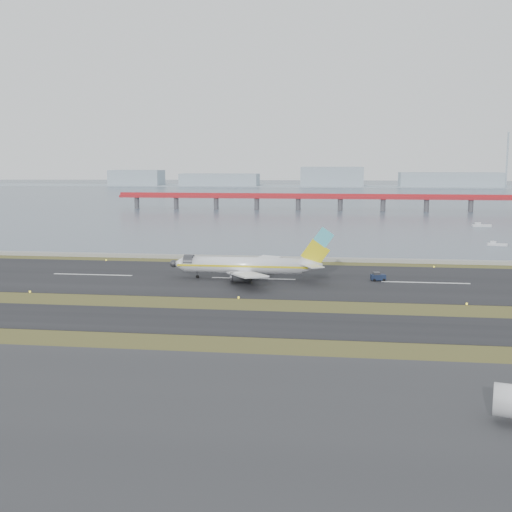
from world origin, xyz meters
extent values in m
plane|color=#324117|center=(0.00, 0.00, 0.00)|extent=(1000.00, 1000.00, 0.00)
cube|color=#2E2E31|center=(0.00, -55.00, 0.05)|extent=(1000.00, 50.00, 0.10)
cube|color=black|center=(0.00, -12.00, 0.05)|extent=(1000.00, 18.00, 0.10)
cube|color=black|center=(0.00, 30.00, 0.05)|extent=(1000.00, 45.00, 0.10)
cube|color=#989893|center=(0.00, 60.00, 0.50)|extent=(1000.00, 2.50, 1.00)
cube|color=#495969|center=(0.00, 460.00, 0.00)|extent=(1400.00, 800.00, 1.30)
cube|color=#AC1D24|center=(20.00, 250.00, 7.50)|extent=(260.00, 5.00, 1.60)
cube|color=#AC1D24|center=(20.00, 250.00, 9.00)|extent=(260.00, 0.40, 1.40)
cylinder|color=#4C4C51|center=(-76.00, 250.00, 3.00)|extent=(2.80, 2.80, 7.00)
cylinder|color=#4C4C51|center=(20.00, 250.00, 3.00)|extent=(2.80, 2.80, 7.00)
cube|color=#9BABB7|center=(0.00, 620.00, 0.00)|extent=(1400.00, 80.00, 1.00)
cube|color=#9BABB7|center=(-220.00, 620.00, 9.00)|extent=(60.00, 35.00, 18.00)
cube|color=#9BABB7|center=(-120.00, 620.00, 7.00)|extent=(90.00, 35.00, 14.00)
cube|color=#9BABB7|center=(10.00, 620.00, 11.00)|extent=(70.00, 35.00, 22.00)
cube|color=#9BABB7|center=(140.00, 620.00, 8.00)|extent=(110.00, 35.00, 16.00)
cylinder|color=#9BABB7|center=(200.00, 620.00, 30.00)|extent=(1.80, 1.80, 60.00)
cylinder|color=white|center=(-2.34, 28.72, 3.50)|extent=(28.00, 3.80, 3.80)
cone|color=white|center=(-17.94, 28.72, 3.50)|extent=(3.20, 3.80, 3.80)
cone|color=white|center=(13.86, 28.72, 3.80)|extent=(5.00, 3.80, 3.80)
cube|color=yellow|center=(-2.34, 26.80, 3.50)|extent=(31.00, 0.06, 0.45)
cube|color=yellow|center=(-2.34, 30.64, 3.50)|extent=(31.00, 0.06, 0.45)
cube|color=white|center=(-0.14, 20.22, 2.80)|extent=(11.31, 15.89, 1.66)
cube|color=white|center=(-0.14, 37.22, 2.80)|extent=(11.31, 15.89, 1.66)
cylinder|color=#333438|center=(-1.84, 22.72, 1.60)|extent=(4.20, 2.10, 2.10)
cylinder|color=#333438|center=(-1.84, 34.72, 1.60)|extent=(4.20, 2.10, 2.10)
cube|color=yellow|center=(14.66, 28.72, 6.70)|extent=(6.80, 0.35, 6.85)
cube|color=#4EC5DD|center=(16.56, 28.72, 10.40)|extent=(4.85, 0.37, 4.90)
cube|color=white|center=(14.16, 24.92, 4.30)|extent=(5.64, 6.80, 0.22)
cube|color=white|center=(14.16, 32.52, 4.30)|extent=(5.64, 6.80, 0.22)
cylinder|color=black|center=(-13.34, 28.72, 0.45)|extent=(0.80, 0.28, 0.80)
cylinder|color=black|center=(-0.84, 25.92, 0.55)|extent=(1.00, 0.38, 1.00)
cylinder|color=black|center=(-0.84, 31.52, 0.55)|extent=(1.00, 0.38, 1.00)
cube|color=#131D35|center=(29.30, 31.07, 0.94)|extent=(3.66, 2.55, 1.25)
cube|color=#333438|center=(28.89, 30.98, 1.77)|extent=(1.76, 1.84, 0.73)
cylinder|color=black|center=(28.36, 30.00, 0.36)|extent=(0.78, 0.46, 0.73)
cylinder|color=black|center=(28.00, 31.63, 0.36)|extent=(0.78, 0.46, 0.73)
cylinder|color=black|center=(30.60, 30.50, 0.36)|extent=(0.78, 0.46, 0.73)
cylinder|color=black|center=(30.24, 32.13, 0.36)|extent=(0.78, 0.46, 0.73)
cube|color=silver|center=(72.24, 101.16, 0.36)|extent=(6.52, 3.57, 0.80)
cube|color=silver|center=(70.95, 101.52, 1.07)|extent=(2.10, 1.85, 0.80)
cube|color=silver|center=(80.62, 165.83, 0.45)|extent=(7.92, 2.72, 1.01)
cube|color=silver|center=(78.94, 165.77, 1.34)|extent=(2.30, 1.87, 1.01)
camera|label=1|loc=(20.30, -118.86, 27.63)|focal=45.00mm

